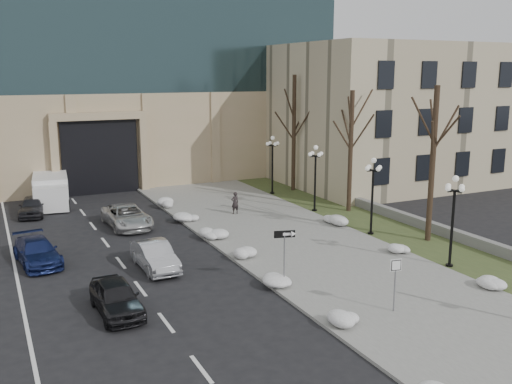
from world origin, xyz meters
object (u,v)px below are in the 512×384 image
(car_e, at_px, (32,206))
(one_way_sign, at_px, (288,241))
(pedestrian, at_px, (235,203))
(lamppost_d, at_px, (272,157))
(car_c, at_px, (37,252))
(box_truck, at_px, (51,190))
(keep_sign, at_px, (395,274))
(car_a, at_px, (116,297))
(car_d, at_px, (127,216))
(lamppost_b, at_px, (373,186))
(car_b, at_px, (155,256))
(lamppost_c, at_px, (315,169))
(lamppost_a, at_px, (453,209))

(car_e, xyz_separation_m, one_way_sign, (9.35, -19.42, 1.58))
(pedestrian, height_order, lamppost_d, lamppost_d)
(car_c, xyz_separation_m, car_e, (0.66, 10.89, 0.02))
(box_truck, distance_m, keep_sign, 28.83)
(car_a, bearing_deg, one_way_sign, -6.02)
(car_a, bearing_deg, car_d, 73.27)
(car_a, distance_m, car_e, 18.92)
(car_d, height_order, lamppost_b, lamppost_b)
(car_d, relative_size, one_way_sign, 1.86)
(box_truck, bearing_deg, car_b, -74.09)
(one_way_sign, xyz_separation_m, lamppost_d, (8.67, 18.32, 0.82))
(car_d, distance_m, lamppost_c, 13.18)
(keep_sign, bearing_deg, lamppost_a, 36.75)
(one_way_sign, xyz_separation_m, keep_sign, (2.52, -4.40, -0.53))
(keep_sign, bearing_deg, lamppost_c, 78.33)
(car_d, height_order, box_truck, box_truck)
(car_b, bearing_deg, keep_sign, -53.95)
(car_a, bearing_deg, pedestrian, 47.90)
(lamppost_c, bearing_deg, car_b, -153.49)
(box_truck, height_order, lamppost_a, lamppost_a)
(car_e, bearing_deg, box_truck, 73.98)
(keep_sign, bearing_deg, car_a, 163.05)
(car_b, height_order, lamppost_a, lamppost_a)
(pedestrian, height_order, one_way_sign, one_way_sign)
(car_b, xyz_separation_m, pedestrian, (8.02, 8.30, 0.19))
(car_d, bearing_deg, car_e, 129.42)
(pedestrian, bearing_deg, lamppost_b, 118.34)
(lamppost_b, distance_m, lamppost_c, 6.50)
(car_e, bearing_deg, keep_sign, -52.58)
(car_c, distance_m, lamppost_a, 21.20)
(car_e, bearing_deg, lamppost_a, -37.90)
(one_way_sign, bearing_deg, car_a, -169.54)
(lamppost_a, bearing_deg, car_c, 152.53)
(pedestrian, relative_size, lamppost_a, 0.32)
(car_a, distance_m, lamppost_a, 16.61)
(lamppost_c, bearing_deg, lamppost_b, -90.00)
(car_a, height_order, lamppost_d, lamppost_d)
(pedestrian, relative_size, lamppost_c, 0.32)
(car_a, height_order, car_c, car_a)
(car_a, xyz_separation_m, car_c, (-2.34, 7.96, -0.04))
(car_a, distance_m, lamppost_c, 19.98)
(box_truck, bearing_deg, car_e, -110.81)
(car_c, xyz_separation_m, lamppost_d, (18.68, 9.79, 2.42))
(lamppost_a, distance_m, lamppost_d, 19.50)
(car_a, xyz_separation_m, car_e, (-1.68, 18.84, -0.02))
(pedestrian, relative_size, keep_sign, 0.65)
(lamppost_c, bearing_deg, car_a, -145.47)
(pedestrian, distance_m, lamppost_c, 6.07)
(car_d, bearing_deg, pedestrian, -4.34)
(lamppost_d, bearing_deg, car_e, 176.51)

